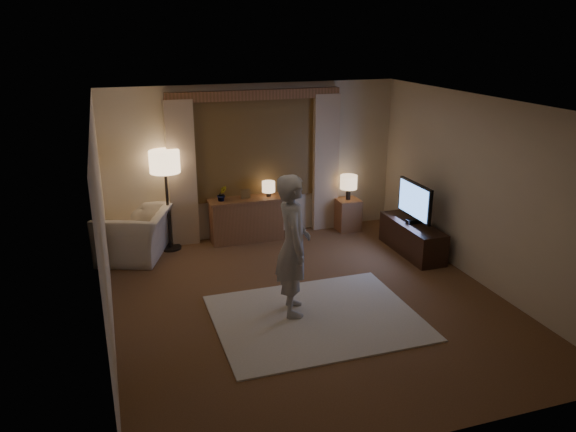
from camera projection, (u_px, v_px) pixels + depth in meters
name	position (u px, v px, depth m)	size (l,w,h in m)	color
room	(299.00, 195.00, 7.46)	(5.04, 5.54, 2.64)	brown
rug	(316.00, 318.00, 7.02)	(2.50, 2.00, 0.02)	beige
sideboard	(246.00, 220.00, 9.50)	(1.20, 0.40, 0.70)	brown
picture_frame	(246.00, 195.00, 9.36)	(0.16, 0.02, 0.20)	brown
plant	(222.00, 194.00, 9.22)	(0.17, 0.13, 0.30)	#999999
table_lamp_sideboard	(269.00, 187.00, 9.44)	(0.22, 0.22, 0.30)	black
floor_lamp	(165.00, 167.00, 8.79)	(0.48, 0.48, 1.64)	black
armchair	(135.00, 233.00, 8.81)	(1.18, 1.03, 0.77)	beige
side_table	(347.00, 214.00, 10.03)	(0.40, 0.40, 0.56)	brown
table_lamp_side	(349.00, 183.00, 9.84)	(0.30, 0.30, 0.44)	black
tv_stand	(412.00, 238.00, 9.00)	(0.45, 1.40, 0.50)	black
tv	(415.00, 201.00, 8.80)	(0.22, 0.92, 0.66)	black
person	(293.00, 245.00, 6.88)	(0.66, 0.43, 1.80)	#A6A299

